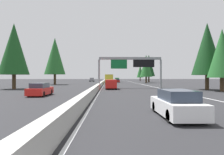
# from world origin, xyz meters

# --- Properties ---
(ground_plane) EXTENTS (320.00, 320.00, 0.00)m
(ground_plane) POSITION_xyz_m (60.00, 0.00, 0.00)
(ground_plane) COLOR #262628
(median_barrier) EXTENTS (180.00, 0.56, 0.90)m
(median_barrier) POSITION_xyz_m (80.00, 0.30, 0.45)
(median_barrier) COLOR #ADAAA3
(median_barrier) RESTS_ON ground
(shoulder_stripe_right) EXTENTS (160.00, 0.16, 0.01)m
(shoulder_stripe_right) POSITION_xyz_m (70.00, -11.52, 0.01)
(shoulder_stripe_right) COLOR silver
(shoulder_stripe_right) RESTS_ON ground
(shoulder_stripe_median) EXTENTS (160.00, 0.16, 0.01)m
(shoulder_stripe_median) POSITION_xyz_m (70.00, -0.25, 0.01)
(shoulder_stripe_median) COLOR silver
(shoulder_stripe_median) RESTS_ON ground
(sign_gantry_overhead) EXTENTS (0.50, 12.68, 6.13)m
(sign_gantry_overhead) POSITION_xyz_m (36.14, -6.04, 4.88)
(sign_gantry_overhead) COLOR gray
(sign_gantry_overhead) RESTS_ON ground
(sedan_mid_left) EXTENTS (4.40, 1.80, 1.47)m
(sedan_mid_left) POSITION_xyz_m (8.59, -5.24, 0.68)
(sedan_mid_left) COLOR white
(sedan_mid_left) RESTS_ON ground
(minivan_mid_center) EXTENTS (5.00, 1.95, 1.69)m
(minivan_mid_center) POSITION_xyz_m (32.87, -2.02, 0.95)
(minivan_mid_center) COLOR red
(minivan_mid_center) RESTS_ON ground
(sedan_near_right) EXTENTS (4.40, 1.80, 1.47)m
(sedan_near_right) POSITION_xyz_m (75.29, -5.19, 0.68)
(sedan_near_right) COLOR maroon
(sedan_near_right) RESTS_ON ground
(sedan_far_right) EXTENTS (4.40, 1.80, 1.47)m
(sedan_far_right) POSITION_xyz_m (102.79, -1.79, 0.68)
(sedan_far_right) COLOR white
(sedan_far_right) RESTS_ON ground
(box_truck_distant_b) EXTENTS (8.50, 2.40, 2.95)m
(box_truck_distant_b) POSITION_xyz_m (58.24, -1.74, 1.61)
(box_truck_distant_b) COLOR gold
(box_truck_distant_b) RESTS_ON ground
(pickup_far_center) EXTENTS (5.60, 2.00, 1.86)m
(pickup_far_center) POSITION_xyz_m (86.72, -5.60, 0.91)
(pickup_far_center) COLOR #2D6B38
(pickup_far_center) RESTS_ON ground
(oncoming_near) EXTENTS (5.60, 2.00, 1.86)m
(oncoming_near) POSITION_xyz_m (89.55, 6.32, 0.91)
(oncoming_near) COLOR slate
(oncoming_near) RESTS_ON ground
(oncoming_far) EXTENTS (4.40, 1.80, 1.47)m
(oncoming_far) POSITION_xyz_m (20.63, 6.36, 0.68)
(oncoming_far) COLOR red
(oncoming_far) RESTS_ON ground
(conifer_right_foreground) EXTENTS (4.16, 4.16, 9.46)m
(conifer_right_foreground) POSITION_xyz_m (26.81, -18.71, 5.75)
(conifer_right_foreground) COLOR #4C3823
(conifer_right_foreground) RESTS_ON ground
(conifer_right_near) EXTENTS (5.05, 5.05, 11.49)m
(conifer_right_near) POSITION_xyz_m (30.72, -18.48, 6.98)
(conifer_right_near) COLOR #4C3823
(conifer_right_near) RESTS_ON ground
(conifer_right_mid) EXTENTS (4.56, 4.56, 10.37)m
(conifer_right_mid) POSITION_xyz_m (68.24, -15.44, 6.30)
(conifer_right_mid) COLOR #4C3823
(conifer_right_mid) RESTS_ON ground
(conifer_right_far) EXTENTS (5.15, 5.15, 11.70)m
(conifer_right_far) POSITION_xyz_m (79.19, -18.76, 7.11)
(conifer_right_far) COLOR #4C3823
(conifer_right_far) RESTS_ON ground
(conifer_right_distant) EXTENTS (3.93, 3.93, 8.92)m
(conifer_right_distant) POSITION_xyz_m (108.32, -19.92, 5.42)
(conifer_right_distant) COLOR #4C3823
(conifer_right_distant) RESTS_ON ground
(conifer_left_foreground) EXTENTS (5.26, 5.26, 11.94)m
(conifer_left_foreground) POSITION_xyz_m (33.23, 15.55, 7.26)
(conifer_left_foreground) COLOR #4C3823
(conifer_left_foreground) RESTS_ON ground
(conifer_left_near) EXTENTS (5.92, 5.92, 13.47)m
(conifer_left_near) POSITION_xyz_m (53.55, 13.84, 8.19)
(conifer_left_near) COLOR #4C3823
(conifer_left_near) RESTS_ON ground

